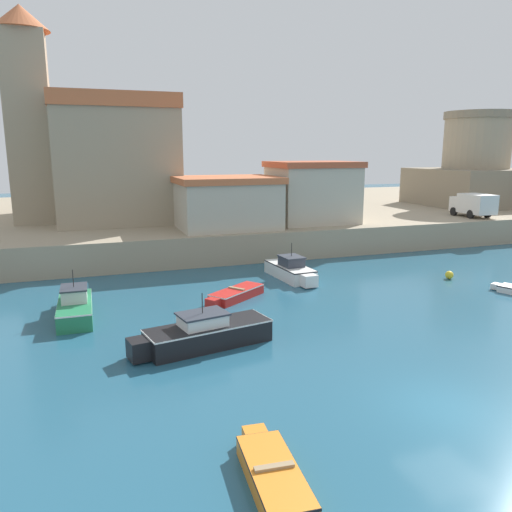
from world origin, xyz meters
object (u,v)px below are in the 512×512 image
object	(u,v)px
fortress	(474,173)
harbor_shed_far_end	(226,202)
motorboat_black_2	(205,333)
motorboat_green_3	(75,306)
dinghy_orange_4	(273,474)
church	(104,154)
harbor_shed_mid_row	(312,192)
dinghy_red_5	(235,294)
motorboat_white_1	(291,270)
truck_on_quay	(473,204)
mooring_buoy	(449,275)

from	to	relation	value
fortress	harbor_shed_far_end	size ratio (longest dim) A/B	1.45
motorboat_black_2	motorboat_green_3	xyz separation A→B (m)	(-5.37, 6.09, -0.01)
motorboat_green_3	dinghy_orange_4	bearing A→B (deg)	-72.91
dinghy_orange_4	church	xyz separation A→B (m)	(-1.81, 39.11, 7.83)
harbor_shed_mid_row	dinghy_red_5	bearing A→B (deg)	-130.36
motorboat_white_1	truck_on_quay	bearing A→B (deg)	19.48
dinghy_orange_4	harbor_shed_far_end	distance (m)	29.49
motorboat_green_3	mooring_buoy	xyz separation A→B (m)	(23.71, 0.06, -0.33)
dinghy_red_5	harbor_shed_far_end	size ratio (longest dim) A/B	0.50
dinghy_orange_4	mooring_buoy	world-z (taller)	dinghy_orange_4
dinghy_red_5	harbor_shed_mid_row	distance (m)	17.68
motorboat_black_2	fortress	xyz separation A→B (m)	(38.43, 26.42, 5.33)
harbor_shed_mid_row	truck_on_quay	xyz separation A→B (m)	(15.99, -1.87, -1.44)
motorboat_white_1	motorboat_black_2	size ratio (longest dim) A/B	0.83
motorboat_green_3	fortress	xyz separation A→B (m)	(43.79, 20.33, 5.34)
church	dinghy_orange_4	bearing A→B (deg)	-87.35
dinghy_red_5	mooring_buoy	bearing A→B (deg)	-1.02
fortress	harbor_shed_mid_row	bearing A→B (deg)	-163.74
fortress	church	bearing A→B (deg)	175.71
motorboat_white_1	harbor_shed_far_end	world-z (taller)	harbor_shed_far_end
church	truck_on_quay	distance (m)	35.17
motorboat_white_1	motorboat_green_3	distance (m)	14.15
dinghy_orange_4	truck_on_quay	bearing A→B (deg)	41.29
church	harbor_shed_mid_row	size ratio (longest dim) A/B	2.44
church	harbor_shed_far_end	world-z (taller)	church
dinghy_orange_4	motorboat_black_2	bearing A→B (deg)	86.83
dinghy_orange_4	dinghy_red_5	distance (m)	16.51
truck_on_quay	harbor_shed_mid_row	bearing A→B (deg)	173.34
church	harbor_shed_far_end	bearing A→B (deg)	-50.78
motorboat_white_1	church	distance (m)	23.67
dinghy_red_5	motorboat_green_3	bearing A→B (deg)	-177.85
motorboat_green_3	harbor_shed_mid_row	world-z (taller)	harbor_shed_mid_row
harbor_shed_mid_row	truck_on_quay	world-z (taller)	harbor_shed_mid_row
motorboat_black_2	dinghy_orange_4	xyz separation A→B (m)	(-0.53, -9.63, -0.31)
dinghy_red_5	church	size ratio (longest dim) A/B	0.23
motorboat_black_2	dinghy_red_5	distance (m)	7.26
fortress	motorboat_green_3	bearing A→B (deg)	-155.10
motorboat_black_2	harbor_shed_mid_row	bearing A→B (deg)	53.39
church	fortress	xyz separation A→B (m)	(40.77, -3.06, -2.19)
motorboat_green_3	dinghy_orange_4	distance (m)	16.44
truck_on_quay	dinghy_red_5	bearing A→B (deg)	-157.61
motorboat_green_3	fortress	world-z (taller)	fortress
motorboat_white_1	dinghy_red_5	bearing A→B (deg)	-146.06
motorboat_white_1	motorboat_black_2	xyz separation A→B (m)	(-8.30, -9.73, 0.03)
motorboat_green_3	fortress	size ratio (longest dim) A/B	0.47
fortress	truck_on_quay	world-z (taller)	fortress
motorboat_green_3	mooring_buoy	distance (m)	23.71
motorboat_black_2	harbor_shed_mid_row	distance (m)	24.57
dinghy_red_5	harbor_shed_far_end	distance (m)	13.32
motorboat_white_1	truck_on_quay	xyz separation A→B (m)	(22.11, 7.82, 2.90)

